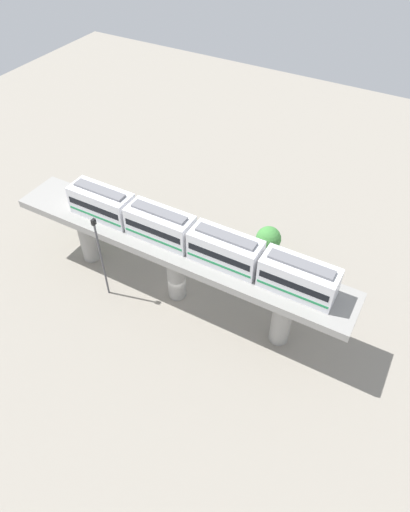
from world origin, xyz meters
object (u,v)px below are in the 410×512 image
at_px(parked_car_blue, 227,256).
at_px(signal_post, 101,255).
at_px(tree_near_viaduct, 268,239).
at_px(tree_mid_lot, 107,204).
at_px(train, 192,237).
at_px(parked_car_silver, 305,279).

xyz_separation_m(parked_car_blue, signal_post, (-10.52, 8.82, 4.87)).
bearing_deg(tree_near_viaduct, tree_mid_lot, 101.31).
bearing_deg(train, tree_mid_lot, 69.36).
xyz_separation_m(train, parked_car_silver, (8.13, -9.32, -8.37)).
xyz_separation_m(tree_near_viaduct, signal_post, (-13.06, 12.63, 2.54)).
bearing_deg(tree_mid_lot, parked_car_silver, -84.54).
bearing_deg(tree_mid_lot, parked_car_blue, -85.06).
bearing_deg(train, parked_car_blue, -2.14).
bearing_deg(tree_mid_lot, tree_near_viaduct, -78.69).
height_order(train, tree_mid_lot, train).
xyz_separation_m(tree_mid_lot, signal_post, (-9.17, -6.77, 2.36)).
bearing_deg(signal_post, parked_car_silver, -57.18).
bearing_deg(signal_post, tree_mid_lot, 36.44).
xyz_separation_m(train, tree_near_viaduct, (9.66, -4.08, -6.04)).
xyz_separation_m(parked_car_blue, tree_mid_lot, (-1.35, 15.59, 2.51)).
relative_size(parked_car_blue, signal_post, 0.42).
relative_size(tree_near_viaduct, tree_mid_lot, 0.88).
xyz_separation_m(train, signal_post, (-3.40, 8.55, -3.50)).
bearing_deg(signal_post, train, -68.32).
height_order(tree_mid_lot, signal_post, signal_post).
height_order(train, parked_car_blue, train).
relative_size(parked_car_silver, parked_car_blue, 1.02).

